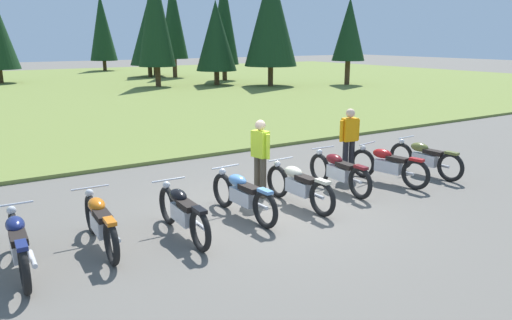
% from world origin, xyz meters
% --- Properties ---
extents(ground_plane, '(140.00, 140.00, 0.00)m').
position_xyz_m(ground_plane, '(0.00, 0.00, 0.00)').
color(ground_plane, '#605B54').
extents(grass_moorland, '(80.00, 44.00, 0.10)m').
position_xyz_m(grass_moorland, '(0.00, 26.69, 0.05)').
color(grass_moorland, olive).
rests_on(grass_moorland, ground).
extents(forest_treeline, '(35.89, 27.19, 8.61)m').
position_xyz_m(forest_treeline, '(7.38, 28.13, 4.30)').
color(forest_treeline, '#47331E').
rests_on(forest_treeline, ground).
extents(motorcycle_navy, '(0.62, 2.10, 0.88)m').
position_xyz_m(motorcycle_navy, '(-4.56, -0.23, 0.44)').
color(motorcycle_navy, black).
rests_on(motorcycle_navy, ground).
extents(motorcycle_orange, '(0.62, 2.10, 0.88)m').
position_xyz_m(motorcycle_orange, '(-3.34, 0.01, 0.44)').
color(motorcycle_orange, black).
rests_on(motorcycle_orange, ground).
extents(motorcycle_black, '(0.62, 2.10, 0.88)m').
position_xyz_m(motorcycle_black, '(-2.02, -0.25, 0.44)').
color(motorcycle_black, black).
rests_on(motorcycle_black, ground).
extents(motorcycle_sky_blue, '(0.62, 2.10, 0.88)m').
position_xyz_m(motorcycle_sky_blue, '(-0.67, 0.01, 0.44)').
color(motorcycle_sky_blue, black).
rests_on(motorcycle_sky_blue, ground).
extents(motorcycle_cream, '(0.62, 2.10, 0.88)m').
position_xyz_m(motorcycle_cream, '(0.59, -0.06, 0.44)').
color(motorcycle_cream, black).
rests_on(motorcycle_cream, ground).
extents(motorcycle_maroon, '(0.62, 2.10, 0.88)m').
position_xyz_m(motorcycle_maroon, '(2.00, 0.32, 0.44)').
color(motorcycle_maroon, black).
rests_on(motorcycle_maroon, ground).
extents(motorcycle_red, '(0.71, 2.08, 0.88)m').
position_xyz_m(motorcycle_red, '(3.34, 0.12, 0.44)').
color(motorcycle_red, black).
rests_on(motorcycle_red, ground).
extents(motorcycle_olive, '(0.62, 2.10, 0.88)m').
position_xyz_m(motorcycle_olive, '(4.64, 0.13, 0.44)').
color(motorcycle_olive, black).
rests_on(motorcycle_olive, ground).
extents(rider_in_hivis_vest, '(0.28, 0.54, 1.67)m').
position_xyz_m(rider_in_hivis_vest, '(0.26, 0.84, 0.95)').
color(rider_in_hivis_vest, '#4C4233').
rests_on(rider_in_hivis_vest, ground).
extents(rider_near_row_end, '(0.54, 0.27, 1.67)m').
position_xyz_m(rider_near_row_end, '(3.00, 1.09, 0.95)').
color(rider_near_row_end, black).
rests_on(rider_near_row_end, ground).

